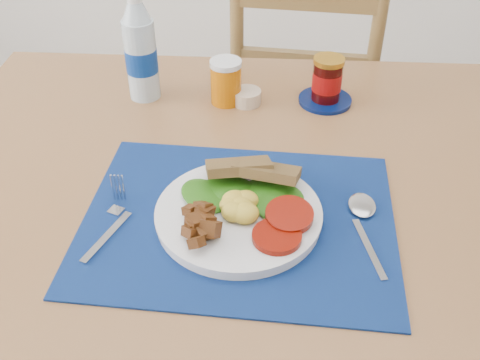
{
  "coord_description": "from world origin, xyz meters",
  "views": [
    {
      "loc": [
        -0.05,
        -0.64,
        1.37
      ],
      "look_at": [
        -0.09,
        0.09,
        0.8
      ],
      "focal_mm": 42.0,
      "sensor_mm": 36.0,
      "label": 1
    }
  ],
  "objects_px": {
    "breakfast_plate": "(235,212)",
    "chair_far": "(303,88)",
    "juice_glass": "(226,83)",
    "jam_on_saucer": "(327,83)",
    "water_bottle": "(141,53)"
  },
  "relations": [
    {
      "from": "chair_far",
      "to": "juice_glass",
      "type": "xyz_separation_m",
      "value": [
        -0.19,
        -0.41,
        0.23
      ]
    },
    {
      "from": "breakfast_plate",
      "to": "water_bottle",
      "type": "xyz_separation_m",
      "value": [
        -0.23,
        0.4,
        0.08
      ]
    },
    {
      "from": "chair_far",
      "to": "water_bottle",
      "type": "xyz_separation_m",
      "value": [
        -0.37,
        -0.39,
        0.28
      ]
    },
    {
      "from": "breakfast_plate",
      "to": "juice_glass",
      "type": "distance_m",
      "value": 0.39
    },
    {
      "from": "breakfast_plate",
      "to": "jam_on_saucer",
      "type": "distance_m",
      "value": 0.44
    },
    {
      "from": "breakfast_plate",
      "to": "chair_far",
      "type": "bearing_deg",
      "value": 77.66
    },
    {
      "from": "juice_glass",
      "to": "jam_on_saucer",
      "type": "distance_m",
      "value": 0.22
    },
    {
      "from": "jam_on_saucer",
      "to": "juice_glass",
      "type": "bearing_deg",
      "value": -177.04
    },
    {
      "from": "juice_glass",
      "to": "jam_on_saucer",
      "type": "xyz_separation_m",
      "value": [
        0.22,
        0.01,
        0.0
      ]
    },
    {
      "from": "water_bottle",
      "to": "jam_on_saucer",
      "type": "height_order",
      "value": "water_bottle"
    },
    {
      "from": "juice_glass",
      "to": "jam_on_saucer",
      "type": "height_order",
      "value": "jam_on_saucer"
    },
    {
      "from": "breakfast_plate",
      "to": "juice_glass",
      "type": "xyz_separation_m",
      "value": [
        -0.05,
        0.39,
        0.02
      ]
    },
    {
      "from": "chair_far",
      "to": "breakfast_plate",
      "type": "relative_size",
      "value": 4.17
    },
    {
      "from": "juice_glass",
      "to": "chair_far",
      "type": "bearing_deg",
      "value": 64.74
    },
    {
      "from": "chair_far",
      "to": "water_bottle",
      "type": "bearing_deg",
      "value": 52.16
    }
  ]
}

